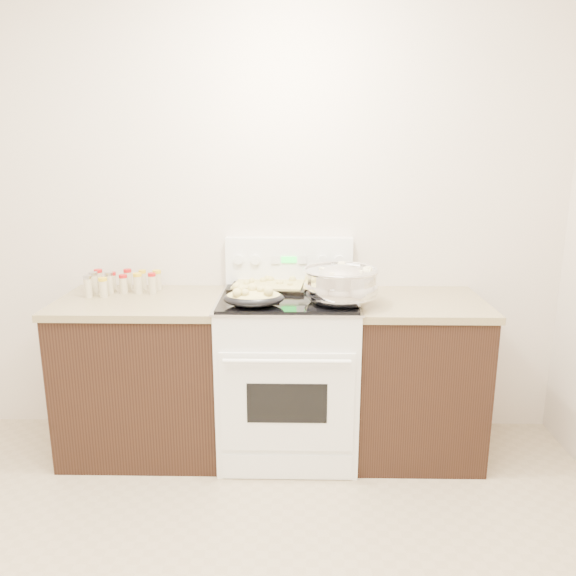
{
  "coord_description": "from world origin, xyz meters",
  "views": [
    {
      "loc": [
        0.41,
        -1.6,
        1.75
      ],
      "look_at": [
        0.35,
        1.37,
        1.0
      ],
      "focal_mm": 35.0,
      "sensor_mm": 36.0,
      "label": 1
    }
  ],
  "objects": [
    {
      "name": "kitchen_range",
      "position": [
        0.35,
        1.42,
        0.49
      ],
      "size": [
        0.78,
        0.73,
        1.22
      ],
      "color": "white",
      "rests_on": "ground"
    },
    {
      "name": "wooden_spoon",
      "position": [
        0.15,
        1.31,
        0.95
      ],
      "size": [
        0.21,
        0.19,
        0.04
      ],
      "color": "#9F6F48",
      "rests_on": "kitchen_range"
    },
    {
      "name": "counter_left",
      "position": [
        -0.48,
        1.43,
        0.46
      ],
      "size": [
        0.93,
        0.67,
        0.92
      ],
      "color": "black",
      "rests_on": "ground"
    },
    {
      "name": "baking_sheet",
      "position": [
        0.23,
        1.59,
        0.96
      ],
      "size": [
        0.47,
        0.36,
        0.06
      ],
      "color": "black",
      "rests_on": "kitchen_range"
    },
    {
      "name": "mixing_bowl",
      "position": [
        0.63,
        1.3,
        1.04
      ],
      "size": [
        0.41,
        0.41,
        0.24
      ],
      "color": "silver",
      "rests_on": "kitchen_range"
    },
    {
      "name": "spice_jars",
      "position": [
        -0.63,
        1.56,
        0.98
      ],
      "size": [
        0.4,
        0.23,
        0.13
      ],
      "color": "#BFB28C",
      "rests_on": "counter_left"
    },
    {
      "name": "roasting_pan",
      "position": [
        0.17,
        1.21,
        0.99
      ],
      "size": [
        0.33,
        0.24,
        0.12
      ],
      "color": "black",
      "rests_on": "kitchen_range"
    },
    {
      "name": "room_shell",
      "position": [
        0.0,
        0.0,
        1.7
      ],
      "size": [
        4.1,
        3.6,
        2.75
      ],
      "color": "beige",
      "rests_on": "ground"
    },
    {
      "name": "blue_ladle",
      "position": [
        0.56,
        1.23,
        0.98
      ],
      "size": [
        0.23,
        0.23,
        0.11
      ],
      "color": "#8EC0D4",
      "rests_on": "kitchen_range"
    },
    {
      "name": "counter_right",
      "position": [
        1.08,
        1.43,
        0.46
      ],
      "size": [
        0.73,
        0.67,
        0.92
      ],
      "color": "black",
      "rests_on": "ground"
    }
  ]
}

